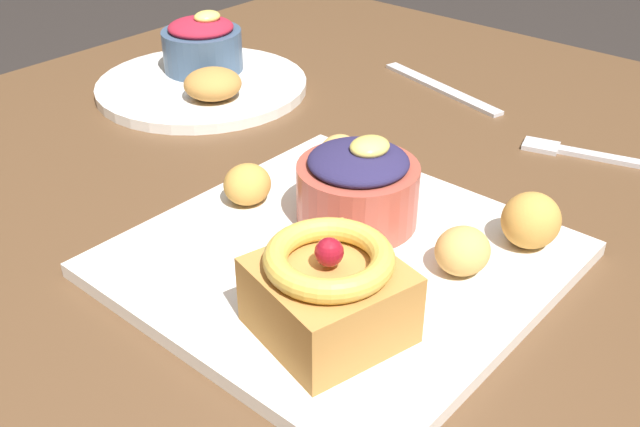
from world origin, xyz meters
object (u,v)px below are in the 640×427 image
(front_plate, at_px, (339,259))
(cake_slice, at_px, (329,291))
(berry_ramekin, at_px, (358,186))
(back_pastry, at_px, (213,84))
(back_ramekin, at_px, (202,45))
(fritter_extra, at_px, (340,152))
(fork, at_px, (576,152))
(back_plate, at_px, (202,86))
(fritter_back, at_px, (531,220))
(knife, at_px, (441,88))
(fritter_middle, at_px, (463,251))
(fritter_front, at_px, (247,184))

(front_plate, xyz_separation_m, cake_slice, (-0.07, -0.05, 0.04))
(berry_ramekin, height_order, back_pastry, berry_ramekin)
(cake_slice, distance_m, back_ramekin, 0.51)
(fritter_extra, bearing_deg, berry_ramekin, -131.61)
(fork, bearing_deg, back_plate, 1.88)
(fritter_back, height_order, back_pastry, fritter_back)
(back_ramekin, xyz_separation_m, back_pastry, (-0.05, -0.08, -0.01))
(knife, bearing_deg, fritter_middle, 139.61)
(back_ramekin, relative_size, fork, 0.77)
(fritter_back, bearing_deg, fritter_middle, 162.30)
(berry_ramekin, relative_size, fritter_middle, 2.28)
(berry_ramekin, bearing_deg, cake_slice, -149.13)
(cake_slice, distance_m, berry_ramekin, 0.14)
(cake_slice, relative_size, back_pastry, 1.65)
(front_plate, distance_m, berry_ramekin, 0.06)
(fritter_extra, bearing_deg, back_ramekin, 73.18)
(back_plate, relative_size, fork, 2.00)
(fritter_middle, height_order, back_ramekin, back_ramekin)
(berry_ramekin, distance_m, fork, 0.27)
(fritter_front, bearing_deg, back_pastry, 55.27)
(fritter_middle, height_order, fritter_back, fritter_back)
(fritter_extra, bearing_deg, fritter_middle, -111.03)
(back_pastry, relative_size, knife, 0.34)
(fritter_extra, relative_size, fork, 0.31)
(fritter_back, xyz_separation_m, back_plate, (0.06, 0.46, -0.03))
(knife, bearing_deg, fritter_front, 109.42)
(fritter_extra, height_order, back_pastry, back_pastry)
(fork, bearing_deg, back_ramekin, -2.64)
(front_plate, distance_m, cake_slice, 0.10)
(back_pastry, distance_m, knife, 0.27)
(fritter_middle, distance_m, fritter_extra, 0.19)
(knife, bearing_deg, back_ramekin, 48.20)
(front_plate, xyz_separation_m, back_ramekin, (0.20, 0.38, 0.04))
(fritter_back, distance_m, back_plate, 0.46)
(fritter_middle, xyz_separation_m, fork, (0.26, 0.03, -0.03))
(fritter_back, height_order, fritter_extra, fritter_back)
(front_plate, relative_size, fritter_back, 6.35)
(fritter_middle, bearing_deg, knife, 35.12)
(fritter_back, xyz_separation_m, back_pastry, (0.04, 0.41, -0.01))
(back_ramekin, height_order, fork, back_ramekin)
(fritter_middle, distance_m, fritter_back, 0.07)
(fritter_back, relative_size, fritter_extra, 1.22)
(knife, bearing_deg, front_plate, 125.75)
(back_ramekin, relative_size, knife, 0.51)
(fritter_back, distance_m, fork, 0.20)
(berry_ramekin, height_order, knife, berry_ramekin)
(front_plate, relative_size, berry_ramekin, 3.03)
(cake_slice, bearing_deg, fritter_back, -15.70)
(front_plate, relative_size, back_plate, 1.21)
(front_plate, relative_size, fritter_middle, 6.91)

